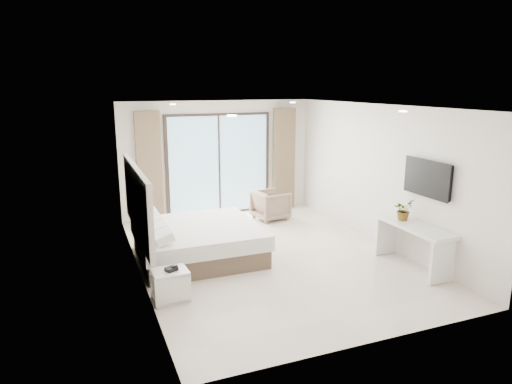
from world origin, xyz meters
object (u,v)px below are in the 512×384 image
at_px(bed, 197,241).
at_px(armchair, 271,204).
at_px(console_desk, 413,237).
at_px(nightstand, 171,285).

relative_size(bed, armchair, 2.90).
bearing_deg(console_desk, armchair, 106.85).
xyz_separation_m(nightstand, armchair, (2.98, 3.25, 0.14)).
bearing_deg(console_desk, nightstand, 175.69).
distance_m(nightstand, armchair, 4.41).
relative_size(nightstand, console_desk, 0.34).
relative_size(bed, nightstand, 4.12).
height_order(bed, armchair, same).
height_order(bed, nightstand, bed).
distance_m(nightstand, console_desk, 4.08).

